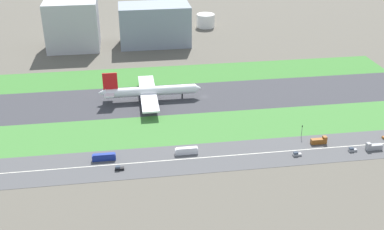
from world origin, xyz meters
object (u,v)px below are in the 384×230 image
Objects in this scene: truck_1 at (319,141)px; hangar_building at (155,25)px; traffic_light at (302,130)px; fuel_tank_east at (206,21)px; fuel_tank_centre at (178,21)px; truck_0 at (373,147)px; car_0 at (352,150)px; terminal_building at (73,24)px; bus_0 at (187,151)px; car_2 at (297,154)px; car_3 at (119,168)px; fuel_tank_west at (146,20)px; bus_1 at (104,157)px; airliner at (149,91)px.

hangar_building is at bearing 111.78° from truck_1.
traffic_light is (-6.88, 7.99, 2.62)m from truck_1.
fuel_tank_centre is at bearing 180.00° from fuel_tank_east.
truck_0 is 11.56m from car_0.
terminal_building is 2.46× the size of fuel_tank_east.
car_0 is at bearing -81.54° from fuel_tank_east.
hangar_building is at bearing -119.10° from fuel_tank_centre.
bus_0 is at bearing -5.93° from truck_0.
car_0 is 0.26× the size of fuel_tank_east.
hangar_building reaches higher than car_0.
truck_1 is 196.58m from hangar_building.
car_2 is 89.08m from car_3.
fuel_tank_west is at bearing 35.78° from terminal_building.
hangar_building is at bearing -65.73° from car_0.
fuel_tank_centre is (64.58, 227.00, 5.23)m from bus_1.
airliner is 3.71× the size of fuel_tank_centre.
truck_1 reaches higher than car_2.
fuel_tank_east is (55.82, 0.00, -2.65)m from fuel_tank_west.
fuel_tank_centre is (23.13, 227.00, 5.23)m from bus_0.
fuel_tank_west is at bearing 180.00° from fuel_tank_centre.
traffic_light is at bearing -69.27° from hangar_building.
traffic_light reaches higher than car_2.
car_2 is 239.20m from fuel_tank_centre.
car_0 is at bearing -0.00° from truck_0.
hangar_building is (66.92, 0.00, -2.96)m from terminal_building.
terminal_building is (-165.05, 192.00, 18.11)m from truck_0.
fuel_tank_west is (-6.41, 227.00, 6.99)m from bus_0.
truck_1 and truck_0 have the same top height.
car_3 is 195.34m from hangar_building.
fuel_tank_centre reaches higher than bus_1.
hangar_building reaches higher than bus_0.
bus_1 is at bearing 180.00° from bus_0.
bus_1 is 138.02m from truck_0.
traffic_light is 186.47m from hangar_building.
airliner reaches higher than truck_0.
traffic_light reaches higher than car_0.
bus_1 is 1.00× the size of bus_0.
car_2 is 0.52× the size of truck_1.
hangar_building is (-72.73, 182.00, 15.15)m from truck_1.
hangar_building is at bearing -138.76° from fuel_tank_east.
truck_0 is at bearing -49.32° from terminal_building.
terminal_building is 127.26m from fuel_tank_east.
car_2 is 0.23× the size of fuel_tank_west.
bus_1 is at bearing 180.00° from truck_1.
truck_1 is 17.10m from car_0.
bus_0 reaches higher than car_0.
car_0 is 0.61× the size of traffic_light.
bus_1 is (-26.71, -68.00, -4.41)m from airliner.
traffic_light is 0.37× the size of fuel_tank_west.
airliner is 80.56m from car_3.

